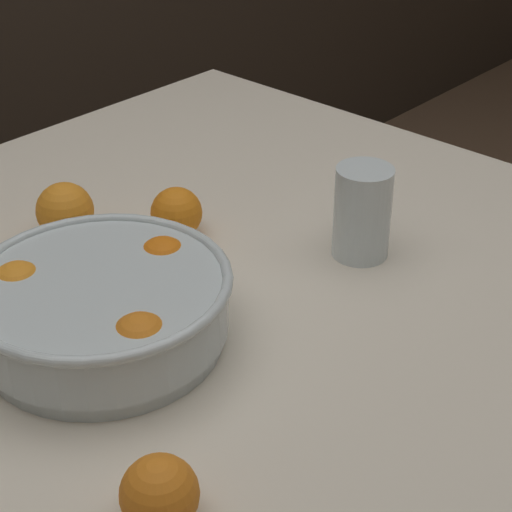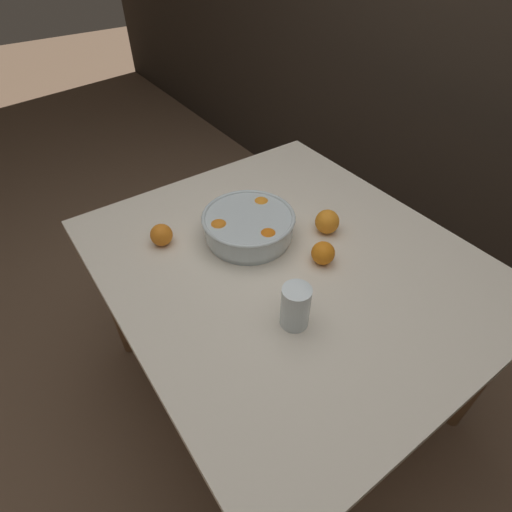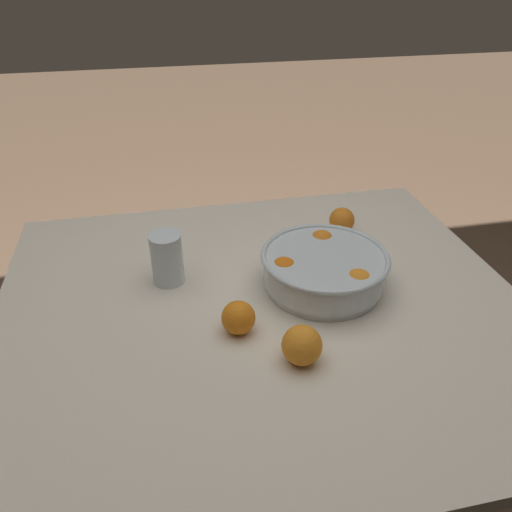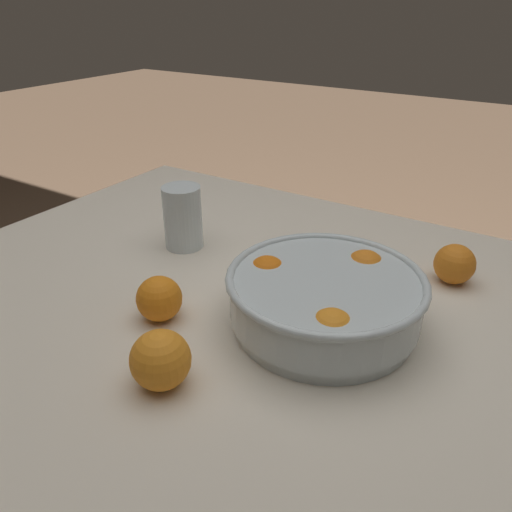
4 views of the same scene
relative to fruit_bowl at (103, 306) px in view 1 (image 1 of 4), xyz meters
name	(u,v)px [view 1 (image 1 of 4)]	position (x,y,z in m)	size (l,w,h in m)	color
dining_table	(180,321)	(0.15, 0.04, -0.12)	(1.15, 1.01, 0.70)	beige
fruit_bowl	(103,306)	(0.00, 0.00, 0.00)	(0.29, 0.29, 0.09)	silver
juice_glass	(362,218)	(0.34, -0.09, 0.00)	(0.07, 0.07, 0.12)	#F4A314
orange_loose_near_bowl	(176,213)	(0.22, 0.11, -0.01)	(0.07, 0.07, 0.07)	orange
orange_loose_front	(160,494)	(-0.13, -0.23, -0.01)	(0.07, 0.07, 0.07)	orange
orange_loose_aside	(65,211)	(0.12, 0.22, -0.01)	(0.08, 0.08, 0.08)	orange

